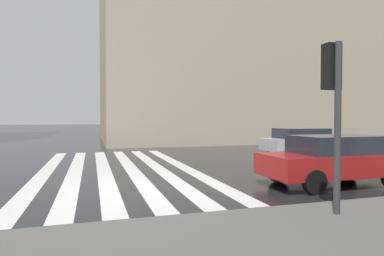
{
  "coord_description": "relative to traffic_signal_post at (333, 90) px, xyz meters",
  "views": [
    {
      "loc": [
        -8.73,
        1.06,
        1.88
      ],
      "look_at": [
        4.66,
        -3.03,
        1.5
      ],
      "focal_mm": 30.77,
      "sensor_mm": 36.0,
      "label": 1
    }
  ],
  "objects": [
    {
      "name": "ground_plane",
      "position": [
        3.67,
        3.21,
        -2.41
      ],
      "size": [
        220.0,
        220.0,
        0.0
      ],
      "primitive_type": "plane",
      "color": "black"
    },
    {
      "name": "zebra_crossing",
      "position": [
        7.67,
        3.36,
        -2.41
      ],
      "size": [
        13.0,
        5.5,
        0.01
      ],
      "color": "silver",
      "rests_on": "ground_plane"
    },
    {
      "name": "haussmann_block_corner",
      "position": [
        23.71,
        -11.47,
        6.83
      ],
      "size": [
        15.08,
        29.73,
        18.88
      ],
      "color": "tan",
      "rests_on": "ground_plane"
    },
    {
      "name": "traffic_signal_post",
      "position": [
        0.0,
        0.0,
        0.0
      ],
      "size": [
        0.44,
        0.3,
        3.13
      ],
      "color": "#333338",
      "rests_on": "sidewalk_pavement"
    },
    {
      "name": "car_silver",
      "position": [
        9.17,
        -5.94,
        -1.66
      ],
      "size": [
        1.85,
        4.1,
        1.41
      ],
      "color": "#B7B7BC",
      "rests_on": "ground_plane"
    },
    {
      "name": "car_red",
      "position": [
        2.67,
        -2.33,
        -1.66
      ],
      "size": [
        1.85,
        4.1,
        1.41
      ],
      "color": "maroon",
      "rests_on": "ground_plane"
    }
  ]
}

